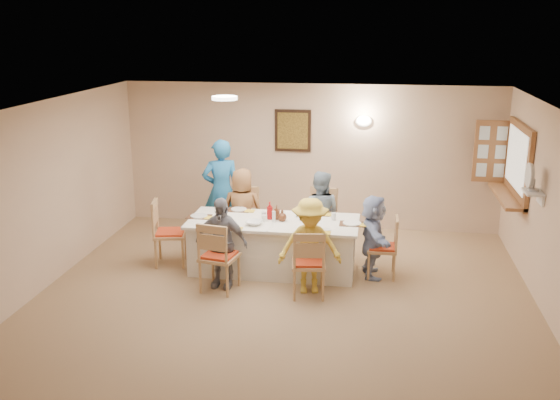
% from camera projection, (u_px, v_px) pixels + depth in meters
% --- Properties ---
extents(ground, '(7.00, 7.00, 0.00)m').
position_uv_depth(ground, '(279.00, 311.00, 7.81)').
color(ground, '#90774F').
extents(room_walls, '(7.00, 7.00, 7.00)m').
position_uv_depth(room_walls, '(278.00, 195.00, 7.39)').
color(room_walls, '#CBA98D').
rests_on(room_walls, ground).
extents(wall_picture, '(0.62, 0.05, 0.72)m').
position_uv_depth(wall_picture, '(293.00, 131.00, 10.67)').
color(wall_picture, black).
rests_on(wall_picture, room_walls).
extents(wall_sconce, '(0.26, 0.09, 0.18)m').
position_uv_depth(wall_sconce, '(364.00, 121.00, 10.42)').
color(wall_sconce, white).
rests_on(wall_sconce, room_walls).
extents(ceiling_light, '(0.36, 0.36, 0.05)m').
position_uv_depth(ceiling_light, '(225.00, 98.00, 8.70)').
color(ceiling_light, white).
rests_on(ceiling_light, room_walls).
extents(serving_hatch, '(0.06, 1.50, 1.15)m').
position_uv_depth(serving_hatch, '(518.00, 162.00, 9.20)').
color(serving_hatch, brown).
rests_on(serving_hatch, room_walls).
extents(hatch_sill, '(0.30, 1.50, 0.05)m').
position_uv_depth(hatch_sill, '(506.00, 196.00, 9.36)').
color(hatch_sill, brown).
rests_on(hatch_sill, room_walls).
extents(shutter_door, '(0.55, 0.04, 1.00)m').
position_uv_depth(shutter_door, '(491.00, 151.00, 9.96)').
color(shutter_door, brown).
rests_on(shutter_door, room_walls).
extents(fan_shelf, '(0.22, 0.36, 0.03)m').
position_uv_depth(fan_shelf, '(533.00, 192.00, 7.96)').
color(fan_shelf, white).
rests_on(fan_shelf, room_walls).
extents(desk_fan, '(0.30, 0.30, 0.28)m').
position_uv_depth(desk_fan, '(532.00, 181.00, 7.92)').
color(desk_fan, '#A5A5A8').
rests_on(desk_fan, fan_shelf).
extents(dining_table, '(2.43, 1.03, 0.76)m').
position_uv_depth(dining_table, '(273.00, 245.00, 9.02)').
color(dining_table, white).
rests_on(dining_table, ground).
extents(chair_back_left, '(0.50, 0.50, 0.98)m').
position_uv_depth(chair_back_left, '(244.00, 219.00, 9.84)').
color(chair_back_left, tan).
rests_on(chair_back_left, ground).
extents(chair_back_right, '(0.56, 0.56, 1.02)m').
position_uv_depth(chair_back_right, '(320.00, 222.00, 9.66)').
color(chair_back_right, tan).
rests_on(chair_back_right, ground).
extents(chair_front_left, '(0.55, 0.55, 0.99)m').
position_uv_depth(chair_front_left, '(219.00, 255.00, 8.32)').
color(chair_front_left, tan).
rests_on(chair_front_left, ground).
extents(chair_front_right, '(0.50, 0.50, 0.94)m').
position_uv_depth(chair_front_right, '(309.00, 262.00, 8.15)').
color(chair_front_right, tan).
rests_on(chair_front_right, ground).
extents(chair_left_end, '(0.56, 0.56, 0.99)m').
position_uv_depth(chair_left_end, '(170.00, 232.00, 9.22)').
color(chair_left_end, tan).
rests_on(chair_left_end, ground).
extents(chair_right_end, '(0.43, 0.43, 0.89)m').
position_uv_depth(chair_right_end, '(382.00, 247.00, 8.77)').
color(chair_right_end, tan).
rests_on(chair_right_end, ground).
extents(diner_back_left, '(0.67, 0.45, 1.34)m').
position_uv_depth(diner_back_left, '(243.00, 211.00, 9.68)').
color(diner_back_left, brown).
rests_on(diner_back_left, ground).
extents(diner_back_right, '(0.80, 0.69, 1.34)m').
position_uv_depth(diner_back_right, '(319.00, 214.00, 9.50)').
color(diner_back_right, gray).
rests_on(diner_back_right, ground).
extents(diner_front_left, '(0.82, 0.50, 1.26)m').
position_uv_depth(diner_front_left, '(221.00, 243.00, 8.39)').
color(diner_front_left, gray).
rests_on(diner_front_left, ground).
extents(diner_front_right, '(1.01, 0.77, 1.30)m').
position_uv_depth(diner_front_right, '(310.00, 246.00, 8.21)').
color(diner_front_right, yellow).
rests_on(diner_front_right, ground).
extents(diner_right_end, '(1.20, 0.65, 1.19)m').
position_uv_depth(diner_right_end, '(373.00, 236.00, 8.75)').
color(diner_right_end, '#9FB1DB').
rests_on(diner_right_end, ground).
extents(caregiver, '(0.90, 0.83, 1.70)m').
position_uv_depth(caregiver, '(221.00, 191.00, 10.14)').
color(caregiver, '#2373B2').
rests_on(caregiver, ground).
extents(placemat_fl, '(0.32, 0.24, 0.01)m').
position_uv_depth(placemat_fl, '(226.00, 227.00, 8.61)').
color(placemat_fl, '#472B19').
rests_on(placemat_fl, dining_table).
extents(plate_fl, '(0.23, 0.23, 0.01)m').
position_uv_depth(plate_fl, '(226.00, 227.00, 8.60)').
color(plate_fl, white).
rests_on(plate_fl, dining_table).
extents(napkin_fl, '(0.13, 0.13, 0.01)m').
position_uv_depth(napkin_fl, '(238.00, 229.00, 8.53)').
color(napkin_fl, gold).
rests_on(napkin_fl, dining_table).
extents(placemat_fr, '(0.33, 0.25, 0.01)m').
position_uv_depth(placemat_fr, '(312.00, 232.00, 8.43)').
color(placemat_fr, '#472B19').
rests_on(placemat_fr, dining_table).
extents(plate_fr, '(0.24, 0.24, 0.01)m').
position_uv_depth(plate_fr, '(312.00, 231.00, 8.42)').
color(plate_fr, white).
rests_on(plate_fr, dining_table).
extents(napkin_fr, '(0.15, 0.15, 0.01)m').
position_uv_depth(napkin_fr, '(325.00, 233.00, 8.35)').
color(napkin_fr, gold).
rests_on(napkin_fr, dining_table).
extents(placemat_bl, '(0.35, 0.26, 0.01)m').
position_uv_depth(placemat_bl, '(239.00, 210.00, 9.40)').
color(placemat_bl, '#472B19').
rests_on(placemat_bl, dining_table).
extents(plate_bl, '(0.24, 0.24, 0.01)m').
position_uv_depth(plate_bl, '(239.00, 209.00, 9.40)').
color(plate_bl, white).
rests_on(plate_bl, dining_table).
extents(napkin_bl, '(0.14, 0.14, 0.01)m').
position_uv_depth(napkin_bl, '(250.00, 211.00, 9.33)').
color(napkin_bl, gold).
rests_on(napkin_bl, dining_table).
extents(placemat_br, '(0.36, 0.27, 0.01)m').
position_uv_depth(placemat_br, '(318.00, 213.00, 9.23)').
color(placemat_br, '#472B19').
rests_on(placemat_br, dining_table).
extents(plate_br, '(0.25, 0.25, 0.02)m').
position_uv_depth(plate_br, '(318.00, 213.00, 9.22)').
color(plate_br, white).
rests_on(plate_br, dining_table).
extents(napkin_br, '(0.15, 0.15, 0.01)m').
position_uv_depth(napkin_br, '(330.00, 215.00, 9.15)').
color(napkin_br, gold).
rests_on(napkin_br, dining_table).
extents(placemat_le, '(0.34, 0.26, 0.01)m').
position_uv_depth(placemat_le, '(199.00, 217.00, 9.08)').
color(placemat_le, '#472B19').
rests_on(placemat_le, dining_table).
extents(plate_le, '(0.25, 0.25, 0.02)m').
position_uv_depth(plate_le, '(199.00, 216.00, 9.08)').
color(plate_le, white).
rests_on(plate_le, dining_table).
extents(napkin_le, '(0.14, 0.14, 0.01)m').
position_uv_depth(napkin_le, '(210.00, 218.00, 9.00)').
color(napkin_le, gold).
rests_on(napkin_le, dining_table).
extents(placemat_re, '(0.35, 0.26, 0.01)m').
position_uv_depth(placemat_re, '(352.00, 224.00, 8.75)').
color(placemat_re, '#472B19').
rests_on(placemat_re, dining_table).
extents(plate_re, '(0.26, 0.26, 0.02)m').
position_uv_depth(plate_re, '(352.00, 223.00, 8.75)').
color(plate_re, white).
rests_on(plate_re, dining_table).
extents(napkin_re, '(0.14, 0.14, 0.01)m').
position_uv_depth(napkin_re, '(365.00, 225.00, 8.67)').
color(napkin_re, gold).
rests_on(napkin_re, dining_table).
extents(teacup_a, '(0.15, 0.15, 0.09)m').
position_uv_depth(teacup_a, '(215.00, 222.00, 8.68)').
color(teacup_a, white).
rests_on(teacup_a, dining_table).
extents(teacup_b, '(0.09, 0.09, 0.08)m').
position_uv_depth(teacup_b, '(307.00, 209.00, 9.32)').
color(teacup_b, white).
rests_on(teacup_b, dining_table).
extents(bowl_a, '(0.30, 0.30, 0.06)m').
position_uv_depth(bowl_a, '(254.00, 223.00, 8.71)').
color(bowl_a, white).
rests_on(bowl_a, dining_table).
extents(bowl_b, '(0.29, 0.29, 0.06)m').
position_uv_depth(bowl_b, '(301.00, 215.00, 9.09)').
color(bowl_b, white).
rests_on(bowl_b, dining_table).
extents(condiment_ketchup, '(0.12, 0.13, 0.26)m').
position_uv_depth(condiment_ketchup, '(270.00, 211.00, 8.94)').
color(condiment_ketchup, '#A40E0F').
rests_on(condiment_ketchup, dining_table).
extents(condiment_brown, '(0.09, 0.10, 0.20)m').
position_uv_depth(condiment_brown, '(277.00, 212.00, 8.94)').
color(condiment_brown, '#582D17').
rests_on(condiment_brown, dining_table).
extents(condiment_malt, '(0.20, 0.20, 0.16)m').
position_uv_depth(condiment_malt, '(282.00, 215.00, 8.87)').
color(condiment_malt, '#582D17').
rests_on(condiment_malt, dining_table).
extents(drinking_glass, '(0.06, 0.06, 0.10)m').
position_uv_depth(drinking_glass, '(264.00, 215.00, 8.97)').
color(drinking_glass, silver).
rests_on(drinking_glass, dining_table).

